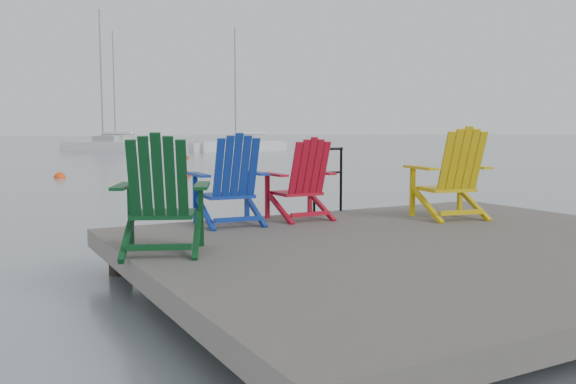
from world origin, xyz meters
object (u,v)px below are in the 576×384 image
sailboat_near (107,147)px  buoy_d (186,158)px  sailboat_far (240,147)px  buoy_c (254,164)px  handrail (328,173)px  chair_red (302,180)px  chair_blue (231,181)px  chair_yellow (452,174)px  buoy_b (186,176)px  sailboat_mid (115,144)px  buoy_a (60,178)px  chair_green (161,195)px

sailboat_near → buoy_d: sailboat_near is taller
sailboat_far → buoy_c: bearing=154.4°
handrail → sailboat_far: size_ratio=0.09×
sailboat_far → chair_red: bearing=153.4°
buoy_c → buoy_d: bearing=98.4°
buoy_c → sailboat_far: bearing=68.0°
chair_blue → buoy_c: bearing=68.3°
chair_blue → sailboat_far: (17.06, 37.84, -0.68)m
handrail → chair_blue: bearing=-163.7°
handrail → chair_yellow: (1.05, -1.33, 0.04)m
buoy_b → buoy_c: same height
chair_yellow → sailboat_far: sailboat_far is taller
buoy_b → sailboat_mid: bearing=80.8°
buoy_c → chair_red: bearing=-113.8°
chair_blue → sailboat_far: 41.51m
chair_red → sailboat_near: (6.42, 41.23, -0.66)m
chair_red → sailboat_far: (16.08, 37.83, -0.66)m
sailboat_far → handrail: bearing=154.1°
chair_blue → buoy_a: (0.27, 15.63, -1.04)m
chair_yellow → buoy_c: (7.39, 21.50, -1.08)m
chair_red → buoy_b: chair_red is taller
buoy_a → buoy_c: (9.84, 5.04, 0.00)m
handrail → sailboat_near: bearing=82.0°
handrail → chair_red: (-0.70, -0.48, -0.03)m
handrail → chair_yellow: chair_yellow is taller
chair_red → buoy_b: 14.67m
sailboat_near → buoy_b: 27.16m
chair_green → buoy_a: (1.50, 16.88, -1.04)m
sailboat_near → chair_red: bearing=-128.7°
buoy_d → buoy_a: bearing=-125.8°
chair_yellow → buoy_d: bearing=89.7°
sailboat_mid → buoy_a: bearing=-85.0°
chair_yellow → buoy_c: bearing=83.2°
chair_red → buoy_d: bearing=74.1°
chair_green → buoy_a: 16.98m
chair_red → buoy_b: bearing=76.9°
chair_blue → handrail: bearing=20.6°
buoy_b → chair_green: bearing=-109.8°
sailboat_far → buoy_c: (-6.95, -17.17, -0.36)m
handrail → buoy_a: size_ratio=2.24×
chair_green → chair_yellow: chair_yellow is taller
sailboat_near → sailboat_far: size_ratio=1.12×
sailboat_near → chair_blue: bearing=-130.1°
sailboat_near → buoy_c: size_ratio=28.04×
chair_yellow → buoy_d: chair_yellow is taller
chair_yellow → buoy_c: 22.76m
buoy_a → buoy_b: size_ratio=1.02×
sailboat_far → sailboat_near: bearing=67.1°
chair_red → buoy_d: 28.96m
sailboat_mid → chair_blue: bearing=-80.8°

